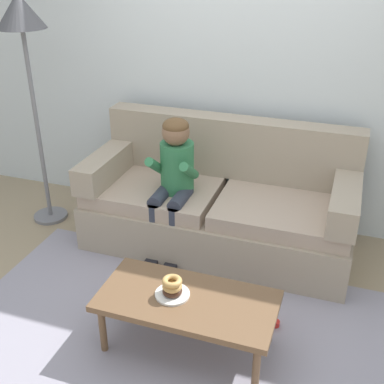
% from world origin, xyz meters
% --- Properties ---
extents(ground, '(10.00, 10.00, 0.00)m').
position_xyz_m(ground, '(0.00, 0.00, 0.00)').
color(ground, '#9E896B').
extents(wall_back, '(8.00, 0.10, 2.80)m').
position_xyz_m(wall_back, '(0.00, 1.40, 1.40)').
color(wall_back, silver).
rests_on(wall_back, ground).
extents(area_rug, '(2.74, 1.65, 0.01)m').
position_xyz_m(area_rug, '(0.00, -0.25, 0.01)').
color(area_rug, '#9993A3').
rests_on(area_rug, ground).
extents(couch, '(2.11, 0.90, 1.00)m').
position_xyz_m(couch, '(0.02, 0.85, 0.35)').
color(couch, tan).
rests_on(couch, ground).
extents(coffee_table, '(1.06, 0.52, 0.38)m').
position_xyz_m(coffee_table, '(0.17, -0.36, 0.34)').
color(coffee_table, brown).
rests_on(coffee_table, ground).
extents(person_child, '(0.34, 0.58, 1.10)m').
position_xyz_m(person_child, '(-0.29, 0.64, 0.67)').
color(person_child, '#337A4C').
rests_on(person_child, ground).
extents(plate, '(0.21, 0.21, 0.01)m').
position_xyz_m(plate, '(0.08, -0.37, 0.39)').
color(plate, white).
rests_on(plate, coffee_table).
extents(donut, '(0.14, 0.14, 0.04)m').
position_xyz_m(donut, '(0.08, -0.37, 0.41)').
color(donut, '#422619').
rests_on(donut, plate).
extents(donut_second, '(0.17, 0.17, 0.04)m').
position_xyz_m(donut_second, '(0.08, -0.37, 0.45)').
color(donut_second, tan).
rests_on(donut_second, donut).
extents(donut_third, '(0.14, 0.14, 0.04)m').
position_xyz_m(donut_third, '(0.08, -0.37, 0.49)').
color(donut_third, tan).
rests_on(donut_third, donut_second).
extents(toy_controller, '(0.23, 0.09, 0.05)m').
position_xyz_m(toy_controller, '(0.58, -0.02, 0.03)').
color(toy_controller, red).
rests_on(toy_controller, ground).
extents(floor_lamp, '(0.38, 0.38, 1.93)m').
position_xyz_m(floor_lamp, '(-1.55, 0.74, 1.64)').
color(floor_lamp, slate).
rests_on(floor_lamp, ground).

